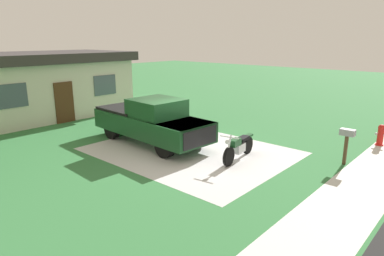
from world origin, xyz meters
name	(u,v)px	position (x,y,z in m)	size (l,w,h in m)	color
ground_plane	(191,151)	(0.00, 0.00, 0.00)	(80.00, 80.00, 0.00)	#33723D
driveway_pad	(191,151)	(0.00, 0.00, 0.00)	(5.78, 7.36, 0.01)	silver
sidewalk_strip	(352,197)	(0.00, -6.00, 0.00)	(36.00, 1.80, 0.01)	silver
motorcycle	(239,147)	(0.43, -1.94, 0.47)	(2.21, 0.70, 1.09)	black
pickup_truck	(150,120)	(-0.27, 2.00, 0.95)	(2.32, 5.73, 1.90)	black
fire_hydrant	(381,135)	(5.68, -5.32, 0.43)	(0.32, 0.40, 0.87)	red
mailbox	(347,137)	(2.45, -4.97, 0.98)	(0.26, 0.48, 1.26)	#4C3823
neighbor_house	(40,84)	(-0.81, 10.51, 1.79)	(9.60, 5.60, 3.50)	beige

